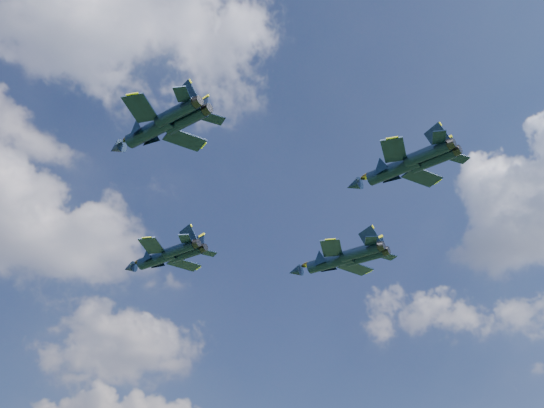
{
  "coord_description": "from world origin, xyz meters",
  "views": [
    {
      "loc": [
        -21.87,
        -70.75,
        9.79
      ],
      "look_at": [
        5.24,
        0.3,
        56.49
      ],
      "focal_mm": 45.0,
      "sensor_mm": 36.0,
      "label": 1
    }
  ],
  "objects": [
    {
      "name": "jet_right",
      "position": [
        19.52,
        13.82,
        56.87
      ],
      "size": [
        14.05,
        16.6,
        4.21
      ],
      "rotation": [
        0.0,
        0.0,
        0.64
      ],
      "color": "black"
    },
    {
      "name": "jet_left",
      "position": [
        -13.14,
        -8.17,
        57.21
      ],
      "size": [
        11.7,
        15.08,
        3.73
      ],
      "rotation": [
        0.0,
        0.0,
        0.57
      ],
      "color": "black"
    },
    {
      "name": "jet_slot",
      "position": [
        15.16,
        -13.14,
        55.62
      ],
      "size": [
        11.38,
        15.07,
        3.7
      ],
      "rotation": [
        0.0,
        0.0,
        0.55
      ],
      "color": "black"
    },
    {
      "name": "jet_lead",
      "position": [
        -6.0,
        18.99,
        55.25
      ],
      "size": [
        12.4,
        14.96,
        3.77
      ],
      "rotation": [
        0.0,
        0.0,
        0.63
      ],
      "color": "black"
    }
  ]
}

